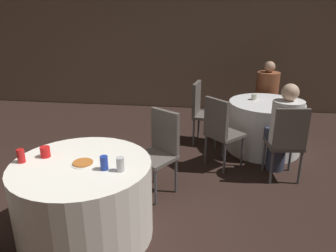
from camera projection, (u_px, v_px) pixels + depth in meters
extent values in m
plane|color=black|center=(72.00, 238.00, 3.03)|extent=(16.00, 16.00, 0.00)
cube|color=gray|center=(153.00, 39.00, 6.60)|extent=(16.00, 0.06, 2.80)
cylinder|color=white|center=(84.00, 200.00, 2.98)|extent=(1.23, 1.23, 0.73)
cylinder|color=white|center=(264.00, 126.00, 4.80)|extent=(1.06, 1.06, 0.73)
cube|color=#59514C|center=(154.00, 158.00, 3.61)|extent=(0.55, 0.55, 0.04)
cube|color=#59514C|center=(165.00, 131.00, 3.65)|extent=(0.35, 0.25, 0.49)
cylinder|color=#4C4C51|center=(156.00, 188.00, 3.47)|extent=(0.03, 0.03, 0.42)
cylinder|color=#4C4C51|center=(133.00, 177.00, 3.68)|extent=(0.03, 0.03, 0.42)
cylinder|color=#4C4C51|center=(176.00, 176.00, 3.71)|extent=(0.03, 0.03, 0.42)
cylinder|color=#4C4C51|center=(154.00, 167.00, 3.92)|extent=(0.03, 0.03, 0.42)
cube|color=#59514C|center=(266.00, 105.00, 5.54)|extent=(0.46, 0.46, 0.04)
cube|color=#59514C|center=(267.00, 88.00, 5.61)|extent=(0.38, 0.11, 0.49)
cylinder|color=#4C4C51|center=(275.00, 122.00, 5.42)|extent=(0.03, 0.03, 0.42)
cylinder|color=#4C4C51|center=(254.00, 121.00, 5.51)|extent=(0.03, 0.03, 0.42)
cylinder|color=#4C4C51|center=(274.00, 116.00, 5.73)|extent=(0.03, 0.03, 0.42)
cylinder|color=#4C4C51|center=(254.00, 115.00, 5.82)|extent=(0.03, 0.03, 0.42)
cube|color=#59514C|center=(283.00, 144.00, 3.97)|extent=(0.45, 0.45, 0.04)
cube|color=#59514C|center=(291.00, 129.00, 3.71)|extent=(0.38, 0.10, 0.49)
cylinder|color=#4C4C51|center=(264.00, 156.00, 4.21)|extent=(0.03, 0.03, 0.42)
cylinder|color=#4C4C51|center=(290.00, 156.00, 4.21)|extent=(0.03, 0.03, 0.42)
cylinder|color=#4C4C51|center=(271.00, 168.00, 3.89)|extent=(0.03, 0.03, 0.42)
cylinder|color=#4C4C51|center=(300.00, 168.00, 3.89)|extent=(0.03, 0.03, 0.42)
cube|color=#59514C|center=(207.00, 116.00, 5.02)|extent=(0.46, 0.46, 0.04)
cube|color=#59514C|center=(196.00, 98.00, 4.98)|extent=(0.12, 0.38, 0.49)
cylinder|color=#4C4C51|center=(219.00, 127.00, 5.20)|extent=(0.03, 0.03, 0.42)
cylinder|color=#4C4C51|center=(216.00, 135.00, 4.89)|extent=(0.03, 0.03, 0.42)
cylinder|color=#4C4C51|center=(199.00, 125.00, 5.30)|extent=(0.03, 0.03, 0.42)
cylinder|color=#4C4C51|center=(194.00, 132.00, 4.99)|extent=(0.03, 0.03, 0.42)
cube|color=#59514C|center=(225.00, 134.00, 4.28)|extent=(0.57, 0.57, 0.04)
cube|color=#59514C|center=(216.00, 118.00, 4.09)|extent=(0.31, 0.30, 0.49)
cylinder|color=#4C4C51|center=(223.00, 144.00, 4.58)|extent=(0.03, 0.03, 0.42)
cylinder|color=#4C4C51|center=(242.00, 151.00, 4.33)|extent=(0.03, 0.03, 0.42)
cylinder|color=#4C4C51|center=(206.00, 150.00, 4.39)|extent=(0.03, 0.03, 0.42)
cylinder|color=#4C4C51|center=(224.00, 158.00, 4.14)|extent=(0.03, 0.03, 0.42)
cylinder|color=#33384C|center=(276.00, 153.00, 4.25)|extent=(0.24, 0.24, 0.46)
cube|color=#33384C|center=(281.00, 136.00, 4.05)|extent=(0.38, 0.36, 0.12)
cylinder|color=white|center=(286.00, 122.00, 3.88)|extent=(0.37, 0.37, 0.53)
sphere|color=#DBB293|center=(290.00, 92.00, 3.75)|extent=(0.20, 0.20, 0.20)
cylinder|color=#4C4238|center=(264.00, 121.00, 5.41)|extent=(0.24, 0.24, 0.46)
cube|color=#4C4238|center=(266.00, 103.00, 5.42)|extent=(0.39, 0.37, 0.12)
cylinder|color=brown|center=(267.00, 89.00, 5.44)|extent=(0.36, 0.36, 0.55)
sphere|color=tan|center=(270.00, 67.00, 5.31)|extent=(0.18, 0.18, 0.18)
cylinder|color=white|center=(83.00, 163.00, 2.84)|extent=(0.21, 0.21, 0.01)
cylinder|color=#BC6628|center=(83.00, 163.00, 2.84)|extent=(0.17, 0.17, 0.01)
cylinder|color=#1E38A5|center=(104.00, 163.00, 2.73)|extent=(0.07, 0.07, 0.12)
cylinder|color=red|center=(21.00, 156.00, 2.85)|extent=(0.07, 0.07, 0.12)
cylinder|color=silver|center=(120.00, 164.00, 2.70)|extent=(0.07, 0.07, 0.12)
cylinder|color=red|center=(45.00, 152.00, 2.96)|extent=(0.09, 0.09, 0.10)
cylinder|color=silver|center=(254.00, 97.00, 4.79)|extent=(0.09, 0.09, 0.09)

